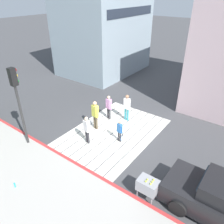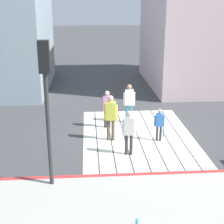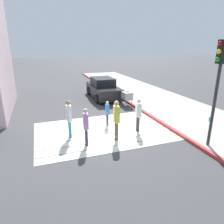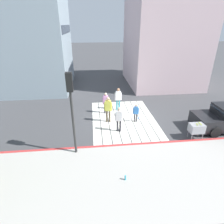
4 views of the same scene
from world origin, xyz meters
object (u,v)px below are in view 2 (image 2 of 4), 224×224
Objects in this scene: pedestrian_adult_lead at (129,101)px; pedestrian_adult_trailing at (129,130)px; traffic_light_corner at (46,86)px; water_bottle at (137,223)px; pedestrian_child_with_racket at (159,123)px; pedestrian_adult_side at (107,107)px; pedestrian_teen_behind at (111,115)px.

pedestrian_adult_trailing is (-3.23, 0.40, -0.07)m from pedestrian_adult_lead.
water_bottle is (-2.18, -2.18, -2.81)m from traffic_light_corner.
pedestrian_child_with_racket is (5.27, -1.63, 0.50)m from water_bottle.
pedestrian_adult_trailing is at bearing -167.60° from pedestrian_adult_side.
pedestrian_adult_side reaches higher than pedestrian_child_with_racket.
traffic_light_corner is 3.80m from pedestrian_adult_trailing.
pedestrian_child_with_racket reaches higher than water_bottle.
water_bottle is 5.54m from pedestrian_child_with_racket.
traffic_light_corner is at bearing 45.11° from water_bottle.
pedestrian_teen_behind reaches higher than pedestrian_child_with_racket.
pedestrian_teen_behind is at bearing 84.07° from pedestrian_child_with_racket.
pedestrian_teen_behind is (1.32, 0.54, 0.10)m from pedestrian_adult_trailing.
pedestrian_adult_side is (6.83, 0.28, 0.71)m from water_bottle.
water_bottle is 4.22m from pedestrian_adult_trailing.
traffic_light_corner is 5.42m from pedestrian_child_with_racket.
pedestrian_adult_trailing is 1.26× the size of pedestrian_child_with_racket.
pedestrian_child_with_racket is (3.10, -3.81, -2.31)m from traffic_light_corner.
traffic_light_corner is at bearing 150.86° from pedestrian_adult_lead.
traffic_light_corner reaches higher than pedestrian_child_with_racket.
traffic_light_corner reaches higher than pedestrian_adult_lead.
pedestrian_adult_lead is at bearing -61.57° from pedestrian_adult_side.
pedestrian_adult_side is (4.66, -1.90, -2.09)m from traffic_light_corner.
pedestrian_child_with_racket is (1.13, -1.32, -0.22)m from pedestrian_adult_trailing.
pedestrian_adult_side is 0.90× the size of pedestrian_teen_behind.
pedestrian_adult_lead is 1.35× the size of pedestrian_child_with_racket.
pedestrian_teen_behind is at bearing -30.69° from traffic_light_corner.
pedestrian_adult_trailing is at bearing 130.65° from pedestrian_child_with_racket.
pedestrian_teen_behind reaches higher than pedestrian_adult_lead.
pedestrian_child_with_racket is at bearing -129.25° from pedestrian_adult_side.
pedestrian_adult_side is 1.25× the size of pedestrian_child_with_racket.
pedestrian_adult_trailing is 0.90× the size of pedestrian_teen_behind.
pedestrian_child_with_racket is at bearing -50.90° from traffic_light_corner.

